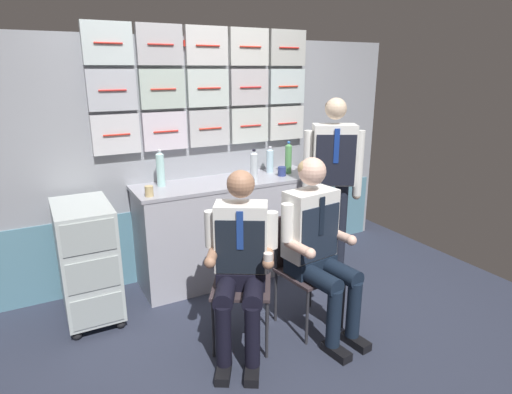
{
  "coord_description": "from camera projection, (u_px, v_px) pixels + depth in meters",
  "views": [
    {
      "loc": [
        -1.35,
        -2.31,
        1.88
      ],
      "look_at": [
        0.17,
        0.54,
        0.91
      ],
      "focal_mm": 30.03,
      "sensor_mm": 36.0,
      "label": 1
    }
  ],
  "objects": [
    {
      "name": "water_bottle_short",
      "position": [
        160.0,
        169.0,
        3.62
      ],
      "size": [
        0.07,
        0.07,
        0.32
      ],
      "color": "#ABDDDA",
      "rests_on": "galley_counter"
    },
    {
      "name": "galley_counter",
      "position": [
        230.0,
        228.0,
        3.98
      ],
      "size": [
        1.71,
        0.53,
        0.92
      ],
      "color": "#ACACB7",
      "rests_on": "ground"
    },
    {
      "name": "crew_member_center",
      "position": [
        317.0,
        239.0,
        3.04
      ],
      "size": [
        0.52,
        0.66,
        1.3
      ],
      "color": "black",
      "rests_on": "ground"
    },
    {
      "name": "crew_member_left",
      "position": [
        241.0,
        256.0,
        2.83
      ],
      "size": [
        0.59,
        0.68,
        1.26
      ],
      "color": "black",
      "rests_on": "ground"
    },
    {
      "name": "crew_member_standing",
      "position": [
        332.0,
        176.0,
        3.77
      ],
      "size": [
        0.47,
        0.38,
        1.65
      ],
      "color": "black",
      "rests_on": "ground"
    },
    {
      "name": "water_bottle_clear",
      "position": [
        254.0,
        166.0,
        3.76
      ],
      "size": [
        0.07,
        0.07,
        0.29
      ],
      "color": "silver",
      "rests_on": "galley_counter"
    },
    {
      "name": "galley_bulkhead",
      "position": [
        199.0,
        153.0,
        3.94
      ],
      "size": [
        4.2,
        0.14,
        2.24
      ],
      "color": "#9598A1",
      "rests_on": "ground"
    },
    {
      "name": "coffee_cup_spare",
      "position": [
        149.0,
        191.0,
        3.35
      ],
      "size": [
        0.07,
        0.07,
        0.08
      ],
      "color": "tan",
      "rests_on": "galley_counter"
    },
    {
      "name": "water_bottle_blue_cap",
      "position": [
        270.0,
        160.0,
        4.11
      ],
      "size": [
        0.07,
        0.07,
        0.25
      ],
      "color": "silver",
      "rests_on": "galley_counter"
    },
    {
      "name": "sparkling_bottle_green",
      "position": [
        288.0,
        158.0,
        4.07
      ],
      "size": [
        0.06,
        0.06,
        0.31
      ],
      "color": "#539753",
      "rests_on": "galley_counter"
    },
    {
      "name": "paper_cup_tan",
      "position": [
        282.0,
        171.0,
        4.0
      ],
      "size": [
        0.08,
        0.08,
        0.09
      ],
      "color": "navy",
      "rests_on": "galley_counter"
    },
    {
      "name": "ground",
      "position": [
        270.0,
        342.0,
        3.11
      ],
      "size": [
        4.8,
        4.8,
        0.04
      ],
      "primitive_type": "cube",
      "color": "#2C3142"
    },
    {
      "name": "folding_chair_left",
      "position": [
        242.0,
        269.0,
        3.04
      ],
      "size": [
        0.55,
        0.55,
        0.85
      ],
      "color": "#2D2D33",
      "rests_on": "ground"
    },
    {
      "name": "folding_chair_center",
      "position": [
        302.0,
        257.0,
        3.22
      ],
      "size": [
        0.45,
        0.45,
        0.85
      ],
      "color": "#2D2D33",
      "rests_on": "ground"
    },
    {
      "name": "service_trolley",
      "position": [
        87.0,
        258.0,
        3.27
      ],
      "size": [
        0.4,
        0.65,
        0.92
      ],
      "color": "black",
      "rests_on": "ground"
    }
  ]
}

